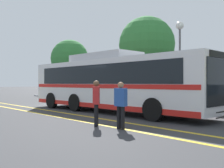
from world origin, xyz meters
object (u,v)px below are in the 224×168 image
object	(u,v)px
parked_car_2	(188,98)
tree_0	(70,59)
parked_car_0	(66,93)
pedestrian_1	(121,102)
parked_car_1	(111,95)
street_lamp	(180,42)
pedestrian_2	(96,100)
tree_3	(147,45)
transit_bus	(112,82)

from	to	relation	value
parked_car_2	tree_0	distance (m)	17.95
parked_car_0	pedestrian_1	distance (m)	16.08
parked_car_1	parked_car_2	size ratio (longest dim) A/B	1.04
tree_0	street_lamp	bearing A→B (deg)	-3.03
parked_car_2	parked_car_1	bearing A→B (deg)	-82.66
pedestrian_2	tree_3	distance (m)	14.34
parked_car_2	tree_3	size ratio (longest dim) A/B	0.55
parked_car_0	pedestrian_2	size ratio (longest dim) A/B	2.78
tree_3	street_lamp	bearing A→B (deg)	-21.82
parked_car_0	tree_0	world-z (taller)	tree_0
parked_car_0	tree_3	xyz separation A→B (m)	(6.08, 4.44, 4.31)
tree_0	parked_car_1	bearing A→B (deg)	-17.21
pedestrian_1	tree_0	world-z (taller)	tree_0
pedestrian_2	tree_3	size ratio (longest dim) A/B	0.23
pedestrian_1	street_lamp	bearing A→B (deg)	100.50
pedestrian_1	tree_3	xyz separation A→B (m)	(-8.45, 11.35, 4.08)
parked_car_0	parked_car_2	xyz separation A→B (m)	(12.65, 0.42, 0.03)
parked_car_1	tree_3	xyz separation A→B (m)	(-0.28, 4.44, 4.27)
pedestrian_2	tree_3	xyz separation A→B (m)	(-7.39, 11.60, 4.05)
pedestrian_2	tree_3	world-z (taller)	tree_3
tree_0	tree_3	bearing A→B (deg)	5.46
parked_car_1	pedestrian_1	xyz separation A→B (m)	(8.16, -6.91, 0.18)
tree_3	transit_bus	bearing A→B (deg)	-62.15
pedestrian_2	street_lamp	size ratio (longest dim) A/B	0.29
parked_car_0	tree_0	bearing A→B (deg)	-130.35
parked_car_1	tree_0	distance (m)	12.12
tree_0	parked_car_0	bearing A→B (deg)	-36.27
parked_car_0	street_lamp	distance (m)	11.63
street_lamp	tree_3	xyz separation A→B (m)	(-4.59, 1.84, 0.48)
parked_car_1	pedestrian_1	world-z (taller)	pedestrian_1
parked_car_1	parked_car_2	world-z (taller)	parked_car_1
parked_car_1	parked_car_0	bearing A→B (deg)	-89.85
parked_car_0	parked_car_2	world-z (taller)	parked_car_2
pedestrian_2	transit_bus	bearing A→B (deg)	-3.92
transit_bus	street_lamp	bearing A→B (deg)	174.38
pedestrian_2	street_lamp	world-z (taller)	street_lamp
tree_0	tree_3	world-z (taller)	tree_3
parked_car_0	street_lamp	size ratio (longest dim) A/B	0.80
parked_car_1	pedestrian_2	bearing A→B (deg)	44.87
transit_bus	parked_car_1	size ratio (longest dim) A/B	2.93
parked_car_1	tree_0	size ratio (longest dim) A/B	0.64
parked_car_2	street_lamp	distance (m)	4.81
parked_car_0	parked_car_2	size ratio (longest dim) A/B	1.16
street_lamp	parked_car_2	bearing A→B (deg)	-47.78
parked_car_1	street_lamp	world-z (taller)	street_lamp
parked_car_2	pedestrian_2	bearing A→B (deg)	9.74
parked_car_0	tree_0	xyz separation A→B (m)	(-4.66, 3.42, 3.76)
transit_bus	tree_0	xyz separation A→B (m)	(-14.93, 6.91, 2.81)
parked_car_2	street_lamp	xyz separation A→B (m)	(-1.98, 2.18, 3.80)
transit_bus	parked_car_2	xyz separation A→B (m)	(2.38, 3.91, -0.91)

